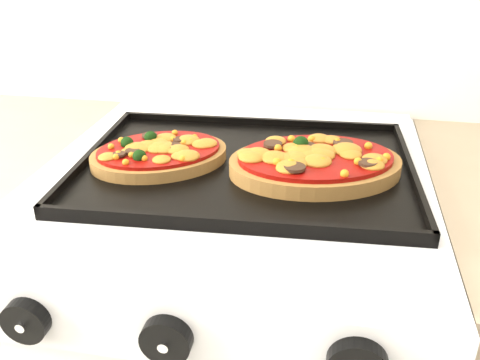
# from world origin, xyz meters

# --- Properties ---
(control_panel) EXTENTS (0.60, 0.02, 0.09)m
(control_panel) POSITION_xyz_m (-0.00, 1.39, 0.85)
(control_panel) COLOR silver
(control_panel) RESTS_ON stove
(knob_left) EXTENTS (0.05, 0.02, 0.05)m
(knob_left) POSITION_xyz_m (-0.17, 1.37, 0.85)
(knob_left) COLOR black
(knob_left) RESTS_ON control_panel
(knob_center) EXTENTS (0.06, 0.02, 0.06)m
(knob_center) POSITION_xyz_m (-0.01, 1.37, 0.85)
(knob_center) COLOR black
(knob_center) RESTS_ON control_panel
(baking_tray) EXTENTS (0.51, 0.39, 0.02)m
(baking_tray) POSITION_xyz_m (0.02, 1.68, 0.92)
(baking_tray) COLOR black
(baking_tray) RESTS_ON stove
(pizza_left) EXTENTS (0.26, 0.24, 0.03)m
(pizza_left) POSITION_xyz_m (-0.11, 1.67, 0.94)
(pizza_left) COLOR olive
(pizza_left) RESTS_ON baking_tray
(pizza_right) EXTENTS (0.29, 0.24, 0.04)m
(pizza_right) POSITION_xyz_m (0.12, 1.68, 0.94)
(pizza_right) COLOR olive
(pizza_right) RESTS_ON baking_tray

